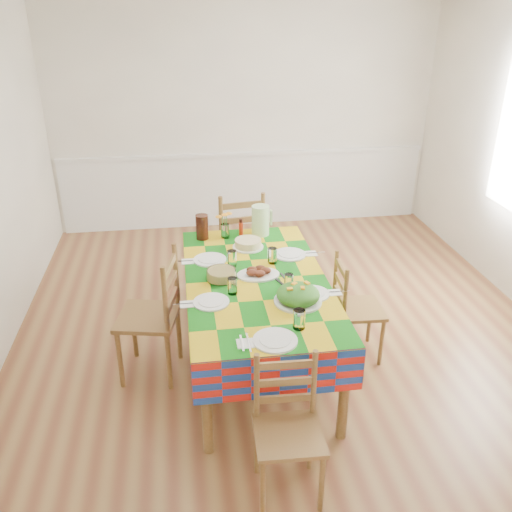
{
  "coord_description": "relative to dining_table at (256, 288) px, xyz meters",
  "views": [
    {
      "loc": [
        -0.79,
        -3.87,
        2.58
      ],
      "look_at": [
        -0.26,
        -0.25,
        0.84
      ],
      "focal_mm": 38.0,
      "sensor_mm": 36.0,
      "label": 1
    }
  ],
  "objects": [
    {
      "name": "chair_near",
      "position": [
        0.0,
        -1.2,
        -0.24
      ],
      "size": [
        0.39,
        0.37,
        0.85
      ],
      "rotation": [
        0.0,
        0.0,
        -0.04
      ],
      "color": "brown",
      "rests_on": "room"
    },
    {
      "name": "meat_platter",
      "position": [
        0.02,
        0.05,
        0.11
      ],
      "size": [
        0.32,
        0.23,
        0.06
      ],
      "color": "white",
      "rests_on": "dining_table"
    },
    {
      "name": "hot_sauce",
      "position": [
        -0.02,
        0.8,
        0.16
      ],
      "size": [
        0.04,
        0.04,
        0.15
      ],
      "primitive_type": "cylinder",
      "color": "red",
      "rests_on": "dining_table"
    },
    {
      "name": "salad_platter",
      "position": [
        0.23,
        -0.37,
        0.13
      ],
      "size": [
        0.32,
        0.32,
        0.14
      ],
      "color": "white",
      "rests_on": "dining_table"
    },
    {
      "name": "chair_left",
      "position": [
        -0.76,
        -0.01,
        -0.17
      ],
      "size": [
        0.5,
        0.52,
        0.99
      ],
      "rotation": [
        0.0,
        0.0,
        -1.78
      ],
      "color": "brown",
      "rests_on": "room"
    },
    {
      "name": "setting_near_head",
      "position": [
        0.05,
        -0.76,
        0.11
      ],
      "size": [
        0.44,
        0.29,
        0.13
      ],
      "color": "white",
      "rests_on": "dining_table"
    },
    {
      "name": "chair_right",
      "position": [
        0.76,
        0.0,
        -0.24
      ],
      "size": [
        0.37,
        0.39,
        0.85
      ],
      "rotation": [
        0.0,
        0.0,
        1.52
      ],
      "color": "brown",
      "rests_on": "room"
    },
    {
      "name": "setting_left_near",
      "position": [
        -0.3,
        -0.26,
        0.11
      ],
      "size": [
        0.45,
        0.27,
        0.12
      ],
      "rotation": [
        0.0,
        0.0,
        1.57
      ],
      "color": "white",
      "rests_on": "dining_table"
    },
    {
      "name": "setting_left_far",
      "position": [
        -0.26,
        0.31,
        0.11
      ],
      "size": [
        0.47,
        0.28,
        0.12
      ],
      "rotation": [
        0.0,
        0.0,
        1.57
      ],
      "color": "white",
      "rests_on": "dining_table"
    },
    {
      "name": "pasta_bowl",
      "position": [
        -0.25,
        0.02,
        0.12
      ],
      "size": [
        0.22,
        0.22,
        0.08
      ],
      "color": "white",
      "rests_on": "dining_table"
    },
    {
      "name": "setting_right_near",
      "position": [
        0.3,
        -0.25,
        0.11
      ],
      "size": [
        0.44,
        0.26,
        0.11
      ],
      "rotation": [
        0.0,
        0.0,
        -1.57
      ],
      "color": "white",
      "rests_on": "dining_table"
    },
    {
      "name": "tea_pitcher",
      "position": [
        -0.35,
        0.79,
        0.19
      ],
      "size": [
        0.11,
        0.11,
        0.21
      ],
      "primitive_type": "cylinder",
      "color": "black",
      "rests_on": "dining_table"
    },
    {
      "name": "room",
      "position": [
        0.29,
        0.42,
        0.69
      ],
      "size": [
        4.58,
        5.08,
        2.78
      ],
      "color": "brown",
      "rests_on": "ground"
    },
    {
      "name": "wainscot",
      "position": [
        0.29,
        2.91,
        -0.17
      ],
      "size": [
        4.41,
        0.06,
        0.92
      ],
      "color": "white",
      "rests_on": "room"
    },
    {
      "name": "chair_far",
      "position": [
        0.01,
        1.19,
        -0.15
      ],
      "size": [
        0.5,
        0.49,
        1.03
      ],
      "rotation": [
        0.0,
        0.0,
        3.27
      ],
      "color": "brown",
      "rests_on": "room"
    },
    {
      "name": "serving_utensils",
      "position": [
        0.19,
        -0.09,
        0.08
      ],
      "size": [
        0.13,
        0.29,
        0.01
      ],
      "color": "black",
      "rests_on": "dining_table"
    },
    {
      "name": "dining_table",
      "position": [
        0.0,
        0.0,
        0.0
      ],
      "size": [
        1.02,
        1.9,
        0.74
      ],
      "color": "brown",
      "rests_on": "room"
    },
    {
      "name": "flower_vase",
      "position": [
        -0.16,
        0.78,
        0.18
      ],
      "size": [
        0.15,
        0.12,
        0.23
      ],
      "color": "white",
      "rests_on": "dining_table"
    },
    {
      "name": "name_card",
      "position": [
        -0.02,
        -0.88,
        0.09
      ],
      "size": [
        0.08,
        0.03,
        0.02
      ],
      "primitive_type": "cube",
      "color": "white",
      "rests_on": "dining_table"
    },
    {
      "name": "green_pitcher",
      "position": [
        0.15,
        0.81,
        0.21
      ],
      "size": [
        0.15,
        0.15,
        0.26
      ],
      "primitive_type": "cylinder",
      "color": "#B6E4A1",
      "rests_on": "dining_table"
    },
    {
      "name": "cake",
      "position": [
        0.01,
        0.55,
        0.11
      ],
      "size": [
        0.25,
        0.25,
        0.07
      ],
      "color": "white",
      "rests_on": "dining_table"
    },
    {
      "name": "setting_right_far",
      "position": [
        0.27,
        0.31,
        0.11
      ],
      "size": [
        0.48,
        0.28,
        0.12
      ],
      "rotation": [
        0.0,
        0.0,
        -1.57
      ],
      "color": "white",
      "rests_on": "dining_table"
    }
  ]
}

